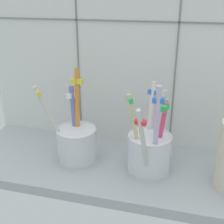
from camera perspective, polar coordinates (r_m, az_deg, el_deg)
name	(u,v)px	position (r cm, az deg, el deg)	size (l,w,h in cm)	color
counter_slab	(112,168)	(61.76, 0.00, -10.71)	(64.00, 22.00, 2.00)	#9EA3A8
tile_wall_back	(126,52)	(64.56, 2.77, 11.46)	(64.00, 2.20, 45.00)	silver
toothbrush_cup_left	(76,141)	(61.30, -6.91, -5.56)	(10.78, 8.81, 18.73)	silver
toothbrush_cup_right	(150,149)	(57.62, 7.28, -7.07)	(8.65, 14.55, 18.57)	silver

